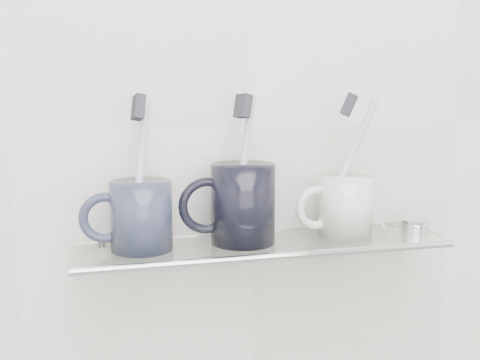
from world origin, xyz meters
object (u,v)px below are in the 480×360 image
object	(u,v)px
shelf_glass	(263,245)
mug_center	(243,204)
mug_left	(141,216)
mug_right	(346,206)

from	to	relation	value
shelf_glass	mug_center	bearing A→B (deg)	169.51
shelf_glass	mug_center	world-z (taller)	mug_center
mug_left	mug_right	world-z (taller)	mug_left
shelf_glass	mug_left	world-z (taller)	mug_left
shelf_glass	mug_left	size ratio (longest dim) A/B	5.68
mug_left	mug_center	size ratio (longest dim) A/B	0.84
shelf_glass	mug_center	xyz separation A→B (m)	(-0.03, 0.00, 0.06)
mug_left	mug_right	xyz separation A→B (m)	(0.28, 0.00, -0.00)
mug_center	mug_left	bearing A→B (deg)	175.56
mug_center	mug_right	size ratio (longest dim) A/B	1.27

